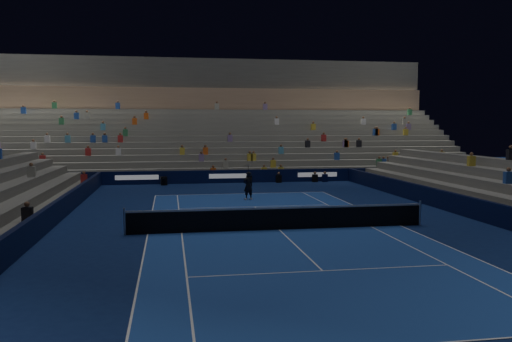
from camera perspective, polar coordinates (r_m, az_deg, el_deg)
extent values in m
plane|color=#0C1C4B|center=(22.32, 2.54, -6.45)|extent=(90.00, 90.00, 0.00)
cube|color=#1A3F94|center=(22.32, 2.54, -6.44)|extent=(10.97, 23.77, 0.01)
cube|color=black|center=(40.35, -2.91, -0.60)|extent=(44.00, 0.25, 1.00)
cube|color=black|center=(26.01, 24.00, -4.13)|extent=(0.25, 37.00, 1.00)
cube|color=black|center=(22.36, -22.69, -5.52)|extent=(0.25, 37.00, 1.00)
cube|color=slate|center=(41.37, -3.07, -0.81)|extent=(44.00, 1.00, 0.50)
cube|color=slate|center=(42.33, -3.22, -0.34)|extent=(44.00, 1.00, 1.00)
cube|color=slate|center=(43.30, -3.37, 0.12)|extent=(44.00, 1.00, 1.50)
cube|color=slate|center=(44.27, -3.51, 0.55)|extent=(44.00, 1.00, 2.00)
cube|color=slate|center=(45.24, -3.64, 0.96)|extent=(44.00, 1.00, 2.50)
cube|color=slate|center=(46.22, -3.77, 1.35)|extent=(44.00, 1.00, 3.00)
cube|color=slate|center=(47.20, -3.89, 1.73)|extent=(44.00, 1.00, 3.50)
cube|color=slate|center=(48.18, -4.01, 2.10)|extent=(44.00, 1.00, 4.00)
cube|color=slate|center=(49.16, -4.12, 2.45)|extent=(44.00, 1.00, 4.50)
cube|color=slate|center=(50.15, -4.23, 2.78)|extent=(44.00, 1.00, 5.00)
cube|color=slate|center=(51.13, -4.33, 3.10)|extent=(44.00, 1.00, 5.50)
cube|color=slate|center=(52.12, -4.43, 3.41)|extent=(44.00, 1.00, 6.00)
cube|color=#96775D|center=(53.26, -4.57, 7.86)|extent=(44.00, 0.60, 2.20)
cube|color=#444542|center=(54.84, -4.71, 10.50)|extent=(44.00, 2.40, 3.00)
cube|color=slate|center=(26.50, 25.43, -4.57)|extent=(1.00, 37.00, 0.50)
cube|color=slate|center=(22.60, -24.65, -6.12)|extent=(1.00, 37.00, 0.50)
cylinder|color=#B2B2B7|center=(21.83, -14.20, -5.39)|extent=(0.10, 0.10, 1.10)
cylinder|color=#B2B2B7|center=(24.35, 17.49, -4.40)|extent=(0.10, 0.10, 1.10)
cube|color=black|center=(22.24, 2.55, -5.31)|extent=(12.80, 0.03, 0.90)
cube|color=white|center=(22.16, 2.55, -4.07)|extent=(12.80, 0.04, 0.08)
imported|color=black|center=(31.11, -0.86, -1.62)|extent=(0.71, 0.59, 1.68)
cube|color=black|center=(39.44, -10.05, -1.07)|extent=(0.52, 0.61, 0.62)
cylinder|color=black|center=(38.96, -10.06, -0.87)|extent=(0.19, 0.36, 0.16)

